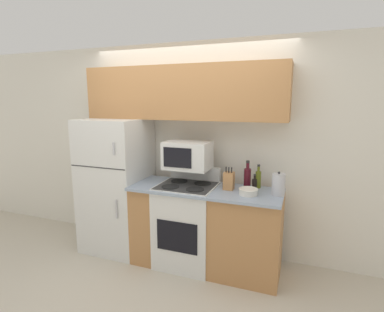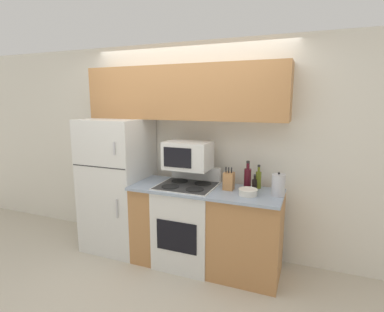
{
  "view_description": "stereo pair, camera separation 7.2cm",
  "coord_description": "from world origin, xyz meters",
  "px_view_note": "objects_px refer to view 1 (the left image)",
  "views": [
    {
      "loc": [
        1.34,
        -2.72,
        1.87
      ],
      "look_at": [
        0.23,
        0.26,
        1.27
      ],
      "focal_mm": 28.0,
      "sensor_mm": 36.0,
      "label": 1
    },
    {
      "loc": [
        1.41,
        -2.69,
        1.87
      ],
      "look_at": [
        0.23,
        0.26,
        1.27
      ],
      "focal_mm": 28.0,
      "sensor_mm": 36.0,
      "label": 2
    }
  ],
  "objects_px": {
    "refrigerator": "(117,185)",
    "bottle_olive_oil": "(258,179)",
    "stove": "(187,223)",
    "knife_block": "(229,181)",
    "bottle_soy_sauce": "(254,184)",
    "bottle_wine_red": "(247,177)",
    "microwave": "(188,155)",
    "bowl": "(248,191)",
    "kettle": "(278,185)"
  },
  "relations": [
    {
      "from": "refrigerator",
      "to": "bottle_soy_sauce",
      "type": "distance_m",
      "value": 1.72
    },
    {
      "from": "refrigerator",
      "to": "stove",
      "type": "xyz_separation_m",
      "value": [
        0.98,
        -0.07,
        -0.34
      ]
    },
    {
      "from": "refrigerator",
      "to": "bottle_wine_red",
      "type": "xyz_separation_m",
      "value": [
        1.62,
        0.12,
        0.22
      ]
    },
    {
      "from": "bottle_soy_sauce",
      "to": "bottle_wine_red",
      "type": "bearing_deg",
      "value": 134.69
    },
    {
      "from": "bowl",
      "to": "stove",
      "type": "bearing_deg",
      "value": 174.24
    },
    {
      "from": "kettle",
      "to": "refrigerator",
      "type": "bearing_deg",
      "value": 178.54
    },
    {
      "from": "kettle",
      "to": "knife_block",
      "type": "bearing_deg",
      "value": 177.21
    },
    {
      "from": "microwave",
      "to": "bowl",
      "type": "xyz_separation_m",
      "value": [
        0.73,
        -0.17,
        -0.3
      ]
    },
    {
      "from": "bottle_wine_red",
      "to": "bowl",
      "type": "bearing_deg",
      "value": -77.04
    },
    {
      "from": "bowl",
      "to": "bottle_olive_oil",
      "type": "relative_size",
      "value": 0.76
    },
    {
      "from": "microwave",
      "to": "kettle",
      "type": "height_order",
      "value": "microwave"
    },
    {
      "from": "knife_block",
      "to": "bottle_wine_red",
      "type": "distance_m",
      "value": 0.22
    },
    {
      "from": "bowl",
      "to": "knife_block",
      "type": "bearing_deg",
      "value": 153.45
    },
    {
      "from": "stove",
      "to": "knife_block",
      "type": "xyz_separation_m",
      "value": [
        0.47,
        0.05,
        0.54
      ]
    },
    {
      "from": "knife_block",
      "to": "bottle_soy_sauce",
      "type": "relative_size",
      "value": 1.38
    },
    {
      "from": "stove",
      "to": "bottle_olive_oil",
      "type": "relative_size",
      "value": 4.22
    },
    {
      "from": "stove",
      "to": "kettle",
      "type": "height_order",
      "value": "kettle"
    },
    {
      "from": "bowl",
      "to": "refrigerator",
      "type": "bearing_deg",
      "value": 175.2
    },
    {
      "from": "microwave",
      "to": "bottle_olive_oil",
      "type": "distance_m",
      "value": 0.82
    },
    {
      "from": "microwave",
      "to": "bottle_soy_sauce",
      "type": "height_order",
      "value": "microwave"
    },
    {
      "from": "refrigerator",
      "to": "bottle_soy_sauce",
      "type": "height_order",
      "value": "refrigerator"
    },
    {
      "from": "refrigerator",
      "to": "bowl",
      "type": "height_order",
      "value": "refrigerator"
    },
    {
      "from": "knife_block",
      "to": "bowl",
      "type": "bearing_deg",
      "value": -26.55
    },
    {
      "from": "microwave",
      "to": "kettle",
      "type": "distance_m",
      "value": 1.04
    },
    {
      "from": "bottle_soy_sauce",
      "to": "bottle_wine_red",
      "type": "xyz_separation_m",
      "value": [
        -0.09,
        0.1,
        0.05
      ]
    },
    {
      "from": "knife_block",
      "to": "bottle_wine_red",
      "type": "relative_size",
      "value": 0.83
    },
    {
      "from": "bowl",
      "to": "bottle_wine_red",
      "type": "xyz_separation_m",
      "value": [
        -0.06,
        0.26,
        0.08
      ]
    },
    {
      "from": "bottle_olive_oil",
      "to": "kettle",
      "type": "distance_m",
      "value": 0.3
    },
    {
      "from": "bottle_wine_red",
      "to": "stove",
      "type": "bearing_deg",
      "value": -163.66
    },
    {
      "from": "refrigerator",
      "to": "microwave",
      "type": "relative_size",
      "value": 3.24
    },
    {
      "from": "refrigerator",
      "to": "bottle_olive_oil",
      "type": "distance_m",
      "value": 1.75
    },
    {
      "from": "knife_block",
      "to": "microwave",
      "type": "bearing_deg",
      "value": 173.51
    },
    {
      "from": "stove",
      "to": "knife_block",
      "type": "height_order",
      "value": "knife_block"
    },
    {
      "from": "knife_block",
      "to": "kettle",
      "type": "distance_m",
      "value": 0.52
    },
    {
      "from": "stove",
      "to": "bowl",
      "type": "distance_m",
      "value": 0.85
    },
    {
      "from": "refrigerator",
      "to": "bottle_olive_oil",
      "type": "xyz_separation_m",
      "value": [
        1.73,
        0.14,
        0.2
      ]
    },
    {
      "from": "bottle_soy_sauce",
      "to": "knife_block",
      "type": "bearing_deg",
      "value": -170.19
    },
    {
      "from": "stove",
      "to": "bottle_soy_sauce",
      "type": "distance_m",
      "value": 0.9
    },
    {
      "from": "bowl",
      "to": "bottle_soy_sauce",
      "type": "distance_m",
      "value": 0.17
    },
    {
      "from": "refrigerator",
      "to": "bottle_olive_oil",
      "type": "height_order",
      "value": "refrigerator"
    },
    {
      "from": "microwave",
      "to": "bottle_wine_red",
      "type": "bearing_deg",
      "value": 7.26
    },
    {
      "from": "refrigerator",
      "to": "kettle",
      "type": "relative_size",
      "value": 6.71
    },
    {
      "from": "bottle_soy_sauce",
      "to": "bottle_olive_oil",
      "type": "distance_m",
      "value": 0.13
    },
    {
      "from": "stove",
      "to": "knife_block",
      "type": "bearing_deg",
      "value": 5.58
    },
    {
      "from": "bottle_soy_sauce",
      "to": "bottle_wine_red",
      "type": "height_order",
      "value": "bottle_wine_red"
    },
    {
      "from": "bowl",
      "to": "bottle_soy_sauce",
      "type": "relative_size",
      "value": 1.09
    },
    {
      "from": "refrigerator",
      "to": "kettle",
      "type": "bearing_deg",
      "value": -1.46
    },
    {
      "from": "bottle_wine_red",
      "to": "refrigerator",
      "type": "bearing_deg",
      "value": -175.88
    },
    {
      "from": "bowl",
      "to": "bottle_olive_oil",
      "type": "height_order",
      "value": "bottle_olive_oil"
    },
    {
      "from": "knife_block",
      "to": "bottle_olive_oil",
      "type": "distance_m",
      "value": 0.33
    }
  ]
}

